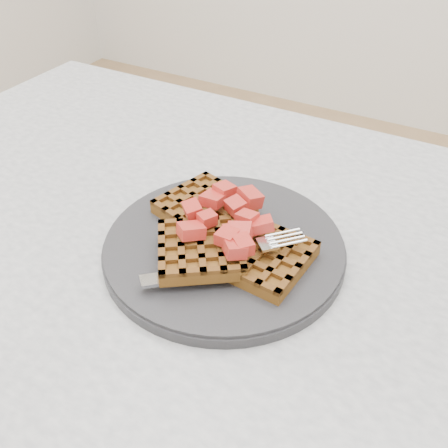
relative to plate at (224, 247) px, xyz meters
The scene contains 5 objects.
table 0.14m from the plate, 40.06° to the right, with size 1.20×0.80×0.75m.
plate is the anchor object (origin of this frame).
waffles 0.02m from the plate, 87.49° to the right, with size 0.20×0.19×0.03m.
strawberry_pile 0.05m from the plate, ahead, with size 0.15×0.15×0.02m, color #9B0D08, non-canonical shape.
fork 0.05m from the plate, 45.81° to the right, with size 0.02×0.18×0.02m, color silver, non-canonical shape.
Camera 1 is at (0.16, -0.32, 1.12)m, focal length 40.00 mm.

